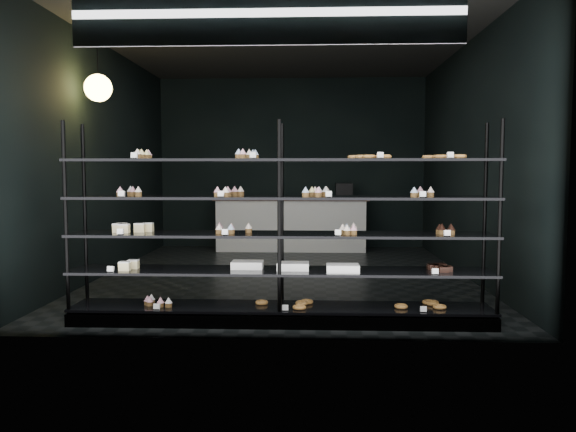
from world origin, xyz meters
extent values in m
cube|color=black|center=(0.00, 0.00, 0.01)|extent=(5.00, 6.00, 0.01)
cube|color=black|center=(0.00, 0.00, 3.20)|extent=(5.00, 6.00, 0.01)
cube|color=black|center=(0.00, 3.00, 1.60)|extent=(5.00, 0.01, 3.20)
cube|color=black|center=(0.00, -3.00, 1.60)|extent=(5.00, 0.01, 3.20)
cube|color=black|center=(-2.50, 0.00, 1.60)|extent=(0.01, 6.00, 3.20)
cube|color=black|center=(2.50, 0.00, 1.60)|extent=(0.01, 6.00, 3.20)
cube|color=black|center=(0.09, -2.45, 0.06)|extent=(4.00, 0.50, 0.12)
cylinder|color=black|center=(-1.88, -2.67, 0.99)|extent=(0.04, 0.04, 1.85)
cylinder|color=black|center=(-1.88, -2.23, 0.99)|extent=(0.04, 0.04, 1.85)
cylinder|color=black|center=(0.09, -2.67, 0.99)|extent=(0.04, 0.04, 1.85)
cylinder|color=black|center=(0.09, -2.23, 0.99)|extent=(0.04, 0.04, 1.85)
cylinder|color=black|center=(2.06, -2.67, 0.99)|extent=(0.04, 0.04, 1.85)
cylinder|color=black|center=(2.06, -2.23, 0.99)|extent=(0.04, 0.04, 1.85)
cube|color=black|center=(0.09, -2.45, 0.15)|extent=(4.00, 0.50, 0.03)
cube|color=black|center=(0.09, -2.45, 0.50)|extent=(4.00, 0.50, 0.02)
cube|color=black|center=(0.09, -2.45, 0.85)|extent=(4.00, 0.50, 0.02)
cube|color=black|center=(0.09, -2.45, 1.20)|extent=(4.00, 0.50, 0.02)
cube|color=black|center=(0.09, -2.45, 1.55)|extent=(4.00, 0.50, 0.02)
cube|color=white|center=(-1.20, -2.63, 1.59)|extent=(0.06, 0.04, 0.06)
cube|color=white|center=(-0.13, -2.63, 1.59)|extent=(0.05, 0.04, 0.06)
cube|color=white|center=(0.95, -2.63, 1.59)|extent=(0.05, 0.04, 0.06)
cube|color=white|center=(1.59, -2.63, 1.59)|extent=(0.06, 0.04, 0.06)
cube|color=white|center=(-1.41, -2.63, 1.24)|extent=(0.06, 0.04, 0.06)
cube|color=white|center=(-0.48, -2.63, 1.24)|extent=(0.05, 0.04, 0.06)
cube|color=white|center=(0.50, -2.63, 1.24)|extent=(0.05, 0.04, 0.06)
cube|color=white|center=(1.41, -2.63, 1.24)|extent=(0.06, 0.04, 0.06)
cube|color=white|center=(-1.36, -2.63, 0.89)|extent=(0.06, 0.04, 0.06)
cube|color=white|center=(-0.39, -2.63, 0.89)|extent=(0.06, 0.04, 0.06)
cube|color=white|center=(0.63, -2.63, 0.89)|extent=(0.05, 0.04, 0.06)
cube|color=white|center=(1.62, -2.63, 0.89)|extent=(0.06, 0.04, 0.06)
cube|color=white|center=(-1.50, -2.63, 0.54)|extent=(0.06, 0.04, 0.06)
cube|color=white|center=(1.54, -2.63, 0.54)|extent=(0.06, 0.04, 0.06)
cube|color=white|center=(-1.07, -2.63, 0.19)|extent=(0.06, 0.04, 0.06)
cube|color=white|center=(0.11, -2.63, 0.19)|extent=(0.06, 0.04, 0.06)
cube|color=white|center=(1.44, -2.63, 0.19)|extent=(0.06, 0.04, 0.06)
cube|color=#0C1740|center=(0.00, -2.92, 2.75)|extent=(3.20, 0.04, 0.45)
cube|color=white|center=(0.00, -2.94, 2.75)|extent=(3.30, 0.02, 0.50)
cylinder|color=black|center=(-2.20, -0.96, 2.90)|extent=(0.01, 0.01, 0.57)
sphere|color=#FFCD59|center=(-2.20, -0.96, 2.45)|extent=(0.33, 0.33, 0.33)
cube|color=silver|center=(0.01, 2.50, 0.46)|extent=(2.68, 0.60, 0.92)
cube|color=black|center=(0.01, 2.50, 0.95)|extent=(2.79, 0.65, 0.06)
cube|color=black|center=(0.97, 2.50, 1.10)|extent=(0.30, 0.30, 0.25)
camera|label=1|loc=(0.37, -7.72, 1.45)|focal=35.00mm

